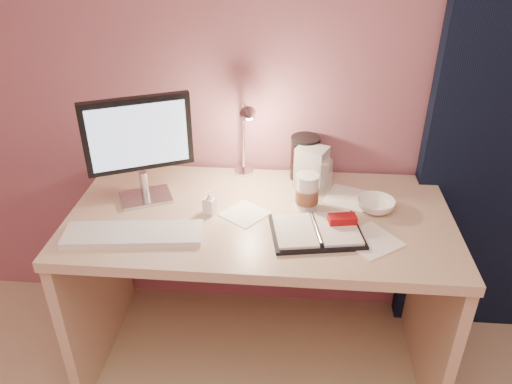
# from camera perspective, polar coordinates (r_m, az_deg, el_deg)

# --- Properties ---
(desk) EXTENTS (1.40, 0.70, 0.73)m
(desk) POSITION_cam_1_polar(r_m,az_deg,el_deg) (2.02, 0.63, -6.74)
(desk) COLOR beige
(desk) RESTS_ON ground
(monitor) EXTENTS (0.36, 0.20, 0.41)m
(monitor) POSITION_cam_1_polar(r_m,az_deg,el_deg) (1.86, -13.31, 5.74)
(monitor) COLOR silver
(monitor) RESTS_ON desk
(keyboard) EXTENTS (0.48, 0.19, 0.02)m
(keyboard) POSITION_cam_1_polar(r_m,az_deg,el_deg) (1.76, -13.84, -4.65)
(keyboard) COLOR white
(keyboard) RESTS_ON desk
(planner) EXTENTS (0.34, 0.28, 0.05)m
(planner) POSITION_cam_1_polar(r_m,az_deg,el_deg) (1.74, 7.16, -4.32)
(planner) COLOR black
(planner) RESTS_ON desk
(paper_a) EXTENTS (0.23, 0.23, 0.00)m
(paper_a) POSITION_cam_1_polar(r_m,az_deg,el_deg) (1.73, 12.98, -5.42)
(paper_a) COLOR white
(paper_a) RESTS_ON desk
(paper_b) EXTENTS (0.21, 0.21, 0.00)m
(paper_b) POSITION_cam_1_polar(r_m,az_deg,el_deg) (1.96, 10.50, -0.64)
(paper_b) COLOR white
(paper_b) RESTS_ON desk
(paper_c) EXTENTS (0.20, 0.20, 0.00)m
(paper_c) POSITION_cam_1_polar(r_m,az_deg,el_deg) (1.83, -1.31, -2.49)
(paper_c) COLOR white
(paper_c) RESTS_ON desk
(coffee_cup) EXTENTS (0.09, 0.09, 0.14)m
(coffee_cup) POSITION_cam_1_polar(r_m,az_deg,el_deg) (1.84, 5.85, -0.10)
(coffee_cup) COLOR white
(coffee_cup) RESTS_ON desk
(clear_cup) EXTENTS (0.08, 0.08, 0.14)m
(clear_cup) POSITION_cam_1_polar(r_m,az_deg,el_deg) (1.95, 7.50, 1.76)
(clear_cup) COLOR white
(clear_cup) RESTS_ON desk
(bowl) EXTENTS (0.17, 0.17, 0.04)m
(bowl) POSITION_cam_1_polar(r_m,az_deg,el_deg) (1.89, 13.52, -1.47)
(bowl) COLOR white
(bowl) RESTS_ON desk
(lotion_bottle) EXTENTS (0.05, 0.05, 0.09)m
(lotion_bottle) POSITION_cam_1_polar(r_m,az_deg,el_deg) (1.82, -5.34, -1.15)
(lotion_bottle) COLOR white
(lotion_bottle) RESTS_ON desk
(dark_jar) EXTENTS (0.11, 0.11, 0.16)m
(dark_jar) POSITION_cam_1_polar(r_m,az_deg,el_deg) (2.04, 5.58, 3.68)
(dark_jar) COLOR black
(dark_jar) RESTS_ON desk
(product_box) EXTENTS (0.14, 0.13, 0.17)m
(product_box) POSITION_cam_1_polar(r_m,az_deg,el_deg) (1.98, 6.36, 2.82)
(product_box) COLOR silver
(product_box) RESTS_ON desk
(desk_lamp) EXTENTS (0.11, 0.21, 0.34)m
(desk_lamp) POSITION_cam_1_polar(r_m,az_deg,el_deg) (1.94, -2.40, 6.61)
(desk_lamp) COLOR silver
(desk_lamp) RESTS_ON desk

